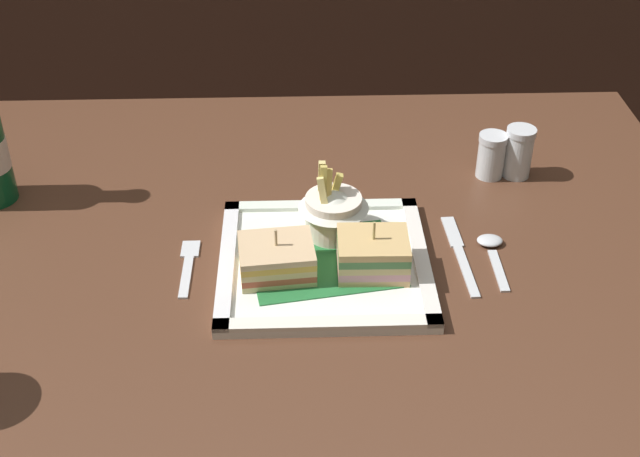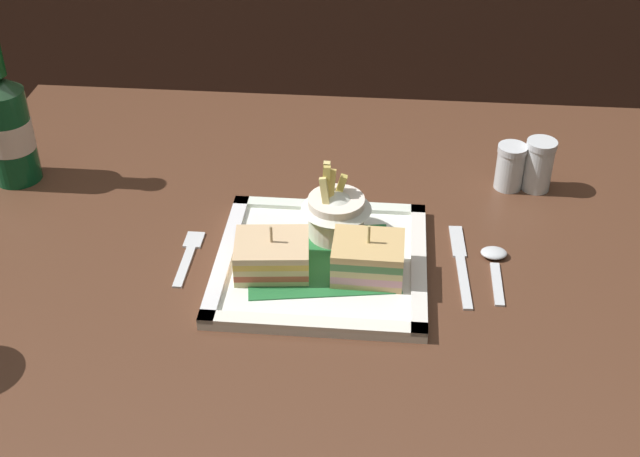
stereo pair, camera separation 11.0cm
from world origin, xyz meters
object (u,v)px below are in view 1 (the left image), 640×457
(fries_cup, at_px, (333,208))
(pepper_shaker, at_px, (518,155))
(knife, at_px, (459,251))
(sandwich_half_right, at_px, (373,255))
(square_plate, at_px, (324,263))
(dining_table, at_px, (316,318))
(spoon, at_px, (492,247))
(salt_shaker, at_px, (491,158))
(fork, at_px, (188,264))
(sandwich_half_left, at_px, (277,259))

(fries_cup, xyz_separation_m, pepper_shaker, (0.29, 0.16, -0.02))
(fries_cup, bearing_deg, knife, -11.75)
(sandwich_half_right, bearing_deg, square_plate, 159.80)
(pepper_shaker, bearing_deg, dining_table, -152.65)
(spoon, bearing_deg, sandwich_half_right, -162.95)
(fries_cup, distance_m, knife, 0.18)
(square_plate, bearing_deg, pepper_shaker, 36.23)
(fries_cup, distance_m, spoon, 0.22)
(fries_cup, bearing_deg, square_plate, -103.14)
(dining_table, relative_size, salt_shaker, 16.04)
(fries_cup, bearing_deg, spoon, -8.76)
(knife, height_order, spoon, spoon)
(dining_table, xyz_separation_m, sandwich_half_right, (0.07, -0.08, 0.18))
(fork, bearing_deg, fries_cup, 15.01)
(sandwich_half_left, distance_m, fork, 0.13)
(square_plate, relative_size, fork, 2.25)
(sandwich_half_right, xyz_separation_m, knife, (0.12, 0.05, -0.03))
(dining_table, bearing_deg, square_plate, -81.84)
(fork, height_order, pepper_shaker, pepper_shaker)
(fork, relative_size, pepper_shaker, 1.52)
(dining_table, bearing_deg, fries_cup, 1.36)
(salt_shaker, bearing_deg, pepper_shaker, -0.00)
(spoon, bearing_deg, pepper_shaker, 68.70)
(knife, relative_size, salt_shaker, 2.55)
(knife, relative_size, spoon, 1.51)
(dining_table, bearing_deg, salt_shaker, 30.78)
(fork, relative_size, spoon, 1.03)
(sandwich_half_left, height_order, knife, sandwich_half_left)
(square_plate, bearing_deg, knife, 8.14)
(dining_table, bearing_deg, sandwich_half_left, -122.25)
(fork, bearing_deg, sandwich_half_right, -7.57)
(square_plate, height_order, fork, square_plate)
(knife, xyz_separation_m, salt_shaker, (0.08, 0.19, 0.03))
(dining_table, relative_size, square_plate, 4.12)
(square_plate, xyz_separation_m, sandwich_half_right, (0.06, -0.02, 0.03))
(dining_table, height_order, square_plate, square_plate)
(dining_table, height_order, fries_cup, fries_cup)
(sandwich_half_left, bearing_deg, pepper_shaker, 33.88)
(spoon, relative_size, pepper_shaker, 1.48)
(spoon, xyz_separation_m, salt_shaker, (0.03, 0.19, 0.03))
(sandwich_half_right, distance_m, fork, 0.24)
(sandwich_half_left, distance_m, fries_cup, 0.11)
(spoon, relative_size, salt_shaker, 1.69)
(sandwich_half_right, bearing_deg, fork, 172.43)
(sandwich_half_left, relative_size, sandwich_half_right, 1.12)
(sandwich_half_left, xyz_separation_m, pepper_shaker, (0.36, 0.24, 0.00))
(sandwich_half_left, relative_size, pepper_shaker, 1.26)
(spoon, bearing_deg, dining_table, 172.21)
(knife, height_order, pepper_shaker, pepper_shaker)
(square_plate, xyz_separation_m, fork, (-0.18, 0.01, -0.00))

